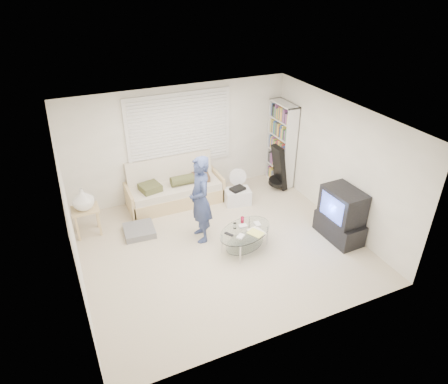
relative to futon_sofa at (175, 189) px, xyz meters
name	(u,v)px	position (x,y,z in m)	size (l,w,h in m)	color
ground	(221,246)	(0.30, -1.87, -0.33)	(5.00, 5.00, 0.00)	#C4B598
room_shell	(210,158)	(0.30, -1.39, 1.30)	(5.02, 4.52, 2.51)	silver
window_blinds	(180,130)	(0.30, 0.33, 1.22)	(2.32, 0.08, 1.62)	silver
futon_sofa	(175,189)	(0.00, 0.00, 0.00)	(2.07, 0.83, 1.01)	tan
grey_floor_pillow	(139,231)	(-1.02, -0.85, -0.27)	(0.58, 0.58, 0.13)	slate
side_table	(83,201)	(-1.92, -0.44, 0.42)	(0.51, 0.41, 1.01)	tan
bookshelf	(281,144)	(2.62, -0.08, 0.65)	(0.31, 0.83, 1.97)	white
guitar_case	(279,171)	(2.40, -0.39, 0.15)	(0.39, 0.40, 1.07)	black
floor_fan	(237,179)	(1.40, -0.24, 0.06)	(0.41, 0.27, 0.67)	white
storage_bin	(237,196)	(1.26, -0.59, -0.15)	(0.62, 0.48, 0.39)	white
tv_unit	(341,215)	(2.50, -2.53, 0.18)	(0.56, 0.97, 1.04)	black
coffee_table	(245,234)	(0.68, -2.12, 0.01)	(1.31, 1.10, 0.54)	silver
standing_person	(200,200)	(0.06, -1.47, 0.53)	(0.63, 0.41, 1.72)	navy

